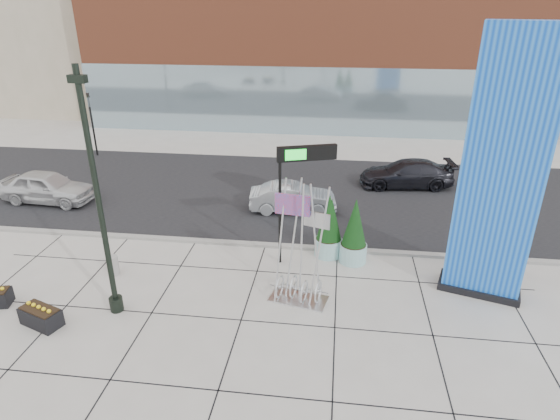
# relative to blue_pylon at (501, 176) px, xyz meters

# --- Properties ---
(ground) EXTENTS (160.00, 160.00, 0.00)m
(ground) POSITION_rel_blue_pylon_xyz_m (-9.00, -1.75, -4.30)
(ground) COLOR #9E9991
(ground) RESTS_ON ground
(street_asphalt) EXTENTS (80.00, 12.00, 0.02)m
(street_asphalt) POSITION_rel_blue_pylon_xyz_m (-9.00, 8.25, -4.29)
(street_asphalt) COLOR black
(street_asphalt) RESTS_ON ground
(curb_edge) EXTENTS (80.00, 0.30, 0.12)m
(curb_edge) POSITION_rel_blue_pylon_xyz_m (-9.00, 2.25, -4.24)
(curb_edge) COLOR gray
(curb_edge) RESTS_ON ground
(tower_podium) EXTENTS (34.00, 10.00, 11.00)m
(tower_podium) POSITION_rel_blue_pylon_xyz_m (-8.00, 25.25, 1.20)
(tower_podium) COLOR #97472B
(tower_podium) RESTS_ON ground
(tower_glass_front) EXTENTS (34.00, 0.60, 5.00)m
(tower_glass_front) POSITION_rel_blue_pylon_xyz_m (-8.00, 20.45, -1.80)
(tower_glass_front) COLOR #8CA5B2
(tower_glass_front) RESTS_ON ground
(blue_pylon) EXTENTS (2.90, 1.92, 8.90)m
(blue_pylon) POSITION_rel_blue_pylon_xyz_m (0.00, 0.00, 0.00)
(blue_pylon) COLOR blue
(blue_pylon) RESTS_ON ground
(lamp_post) EXTENTS (0.51, 0.43, 7.88)m
(lamp_post) POSITION_rel_blue_pylon_xyz_m (-12.19, -2.74, -1.07)
(lamp_post) COLOR black
(lamp_post) RESTS_ON ground
(public_art_sculpture) EXTENTS (2.10, 1.36, 4.39)m
(public_art_sculpture) POSITION_rel_blue_pylon_xyz_m (-6.25, -1.38, -3.15)
(public_art_sculpture) COLOR silver
(public_art_sculpture) RESTS_ON ground
(concrete_bollard) EXTENTS (0.39, 0.39, 0.76)m
(concrete_bollard) POSITION_rel_blue_pylon_xyz_m (-13.28, -0.62, -3.92)
(concrete_bollard) COLOR gray
(concrete_bollard) RESTS_ON ground
(overhead_street_sign) EXTENTS (2.15, 0.88, 4.67)m
(overhead_street_sign) POSITION_rel_blue_pylon_xyz_m (-6.43, 1.05, -0.29)
(overhead_street_sign) COLOR black
(overhead_street_sign) RESTS_ON ground
(round_planter_east) EXTENTS (1.06, 1.06, 2.66)m
(round_planter_east) POSITION_rel_blue_pylon_xyz_m (-4.40, 1.48, -3.04)
(round_planter_east) COLOR #92C4C4
(round_planter_east) RESTS_ON ground
(round_planter_mid) EXTENTS (0.99, 0.99, 2.48)m
(round_planter_mid) POSITION_rel_blue_pylon_xyz_m (-5.31, 1.85, -3.13)
(round_planter_mid) COLOR #92C4C4
(round_planter_mid) RESTS_ON ground
(round_planter_west) EXTENTS (1.05, 1.05, 2.63)m
(round_planter_west) POSITION_rel_blue_pylon_xyz_m (-5.39, 1.85, -3.06)
(round_planter_west) COLOR #92C4C4
(round_planter_west) RESTS_ON ground
(box_planter_north) EXTENTS (1.47, 1.07, 0.73)m
(box_planter_north) POSITION_rel_blue_pylon_xyz_m (-14.21, -3.75, -3.97)
(box_planter_north) COLOR black
(box_planter_north) RESTS_ON ground
(car_white_west) EXTENTS (4.79, 2.20, 1.59)m
(car_white_west) POSITION_rel_blue_pylon_xyz_m (-19.64, 5.53, -3.50)
(car_white_west) COLOR silver
(car_white_west) RESTS_ON ground
(car_silver_mid) EXTENTS (4.27, 1.88, 1.36)m
(car_silver_mid) POSITION_rel_blue_pylon_xyz_m (-7.23, 5.98, -3.62)
(car_silver_mid) COLOR #A5A8AD
(car_silver_mid) RESTS_ON ground
(car_dark_east) EXTENTS (5.20, 2.55, 1.46)m
(car_dark_east) POSITION_rel_blue_pylon_xyz_m (-1.40, 10.07, -3.57)
(car_dark_east) COLOR black
(car_dark_east) RESTS_ON ground
(traffic_signal) EXTENTS (0.15, 0.18, 4.10)m
(traffic_signal) POSITION_rel_blue_pylon_xyz_m (-21.00, 13.25, -2.00)
(traffic_signal) COLOR black
(traffic_signal) RESTS_ON ground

